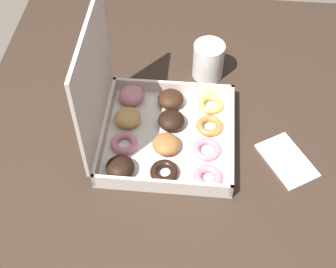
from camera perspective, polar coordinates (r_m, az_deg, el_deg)
name	(u,v)px	position (r m, az deg, el deg)	size (l,w,h in m)	color
ground_plane	(176,247)	(1.79, 0.96, -13.63)	(8.00, 8.00, 0.00)	#6B6054
dining_table	(179,144)	(1.25, 1.34, -1.20)	(1.07, 1.04, 0.72)	#38281E
donut_box	(149,121)	(1.10, -2.31, 1.54)	(0.31, 0.32, 0.33)	silver
coffee_mug	(208,60)	(1.26, 4.95, 8.99)	(0.08, 0.08, 0.10)	white
paper_napkin	(287,161)	(1.13, 14.30, -3.15)	(0.17, 0.15, 0.01)	silver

